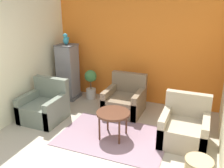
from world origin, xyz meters
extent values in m
cube|color=orange|center=(0.00, 3.05, 1.31)|extent=(4.10, 0.06, 2.63)
cube|color=beige|center=(-2.02, 1.51, 1.31)|extent=(0.06, 3.02, 2.63)
cube|color=gray|center=(0.15, 1.18, 0.01)|extent=(1.97, 1.36, 0.01)
cylinder|color=#512D1E|center=(0.15, 1.18, 0.49)|extent=(0.61, 0.61, 0.04)
cylinder|color=#512D1E|center=(-0.04, 0.99, 0.24)|extent=(0.04, 0.04, 0.47)
cylinder|color=#512D1E|center=(0.35, 0.99, 0.24)|extent=(0.04, 0.04, 0.47)
cylinder|color=#512D1E|center=(-0.04, 1.37, 0.24)|extent=(0.04, 0.04, 0.47)
cylinder|color=#512D1E|center=(0.35, 1.37, 0.24)|extent=(0.04, 0.04, 0.47)
cube|color=slate|center=(-1.45, 1.27, 0.20)|extent=(0.80, 0.81, 0.39)
cube|color=slate|center=(-1.45, 1.61, 0.62)|extent=(0.80, 0.14, 0.45)
cube|color=slate|center=(-1.80, 1.27, 0.27)|extent=(0.12, 0.81, 0.55)
cube|color=slate|center=(-1.11, 1.27, 0.27)|extent=(0.12, 0.81, 0.55)
cube|color=tan|center=(1.38, 1.47, 0.20)|extent=(0.80, 0.81, 0.39)
cube|color=tan|center=(1.38, 1.80, 0.62)|extent=(0.80, 0.14, 0.45)
cube|color=tan|center=(1.04, 1.47, 0.27)|extent=(0.12, 0.81, 0.55)
cube|color=tan|center=(1.72, 1.47, 0.27)|extent=(0.12, 0.81, 0.55)
cube|color=#7A664C|center=(0.00, 2.23, 0.20)|extent=(0.80, 0.81, 0.39)
cube|color=#7A664C|center=(0.00, 2.57, 0.62)|extent=(0.80, 0.14, 0.45)
cube|color=#7A664C|center=(-0.35, 2.23, 0.27)|extent=(0.12, 0.81, 0.55)
cube|color=#7A664C|center=(0.34, 2.23, 0.27)|extent=(0.12, 0.81, 0.55)
cube|color=#555559|center=(-1.61, 2.54, 0.04)|extent=(0.49, 0.49, 0.08)
cube|color=gray|center=(-1.61, 2.54, 0.71)|extent=(0.43, 0.43, 1.27)
cube|color=#555559|center=(-1.61, 2.54, 1.36)|extent=(0.45, 0.45, 0.03)
ellipsoid|color=teal|center=(-1.61, 2.54, 1.48)|extent=(0.13, 0.16, 0.20)
sphere|color=teal|center=(-1.61, 2.52, 1.59)|extent=(0.11, 0.11, 0.11)
cone|color=gold|center=(-1.61, 2.47, 1.58)|extent=(0.05, 0.05, 0.05)
cone|color=teal|center=(-1.61, 2.61, 1.46)|extent=(0.06, 0.13, 0.17)
cylinder|color=beige|center=(-1.06, 2.70, 0.13)|extent=(0.25, 0.25, 0.25)
cylinder|color=brown|center=(-1.06, 2.70, 0.37)|extent=(0.03, 0.03, 0.24)
sphere|color=#427F42|center=(-1.06, 2.70, 0.60)|extent=(0.30, 0.30, 0.30)
sphere|color=#427F42|center=(-1.14, 2.73, 0.54)|extent=(0.18, 0.18, 0.18)
sphere|color=#427F42|center=(-0.98, 2.68, 0.56)|extent=(0.16, 0.16, 0.16)
cylinder|color=tan|center=(1.69, 0.65, 0.14)|extent=(0.39, 0.39, 0.28)
cylinder|color=#957E57|center=(1.69, 0.65, 0.27)|extent=(0.41, 0.41, 0.02)
camera|label=1|loc=(1.65, -2.58, 2.50)|focal=40.00mm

